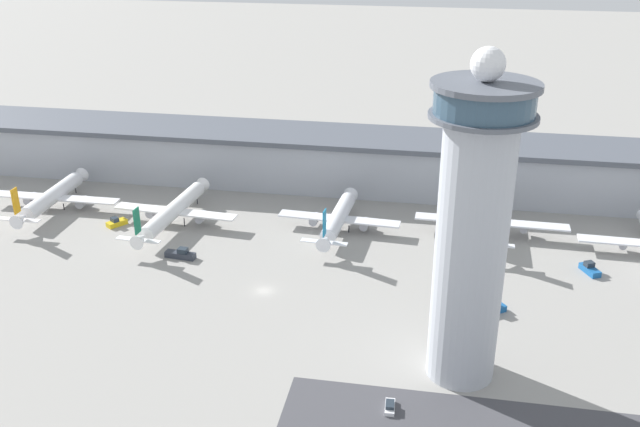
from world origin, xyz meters
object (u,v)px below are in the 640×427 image
service_truck_fuel (116,223)px  service_truck_water (590,269)px  airplane_gate_delta (491,221)px  service_truck_catering (492,309)px  airplane_gate_alpha (52,197)px  car_red_hatchback (390,407)px  control_tower (473,227)px  airplane_gate_bravo (173,211)px  airplane_gate_charlie (338,218)px  service_truck_baggage (181,254)px

service_truck_fuel → service_truck_water: size_ratio=0.93×
airplane_gate_delta → service_truck_catering: bearing=-91.7°
airplane_gate_alpha → airplane_gate_delta: 126.38m
service_truck_water → car_red_hatchback: bearing=-126.1°
service_truck_fuel → car_red_hatchback: bearing=-38.4°
airplane_gate_alpha → service_truck_catering: 130.36m
control_tower → airplane_gate_delta: 69.11m
service_truck_water → car_red_hatchback: 74.28m
service_truck_fuel → control_tower: bearing=-28.8°
service_truck_catering → service_truck_water: service_truck_catering is taller
service_truck_catering → car_red_hatchback: size_ratio=1.56×
service_truck_water → control_tower: bearing=-124.2°
service_truck_water → airplane_gate_delta: bearing=144.1°
airplane_gate_delta → service_truck_water: 28.91m
airplane_gate_bravo → airplane_gate_alpha: bearing=173.5°
airplane_gate_charlie → service_truck_water: bearing=-11.2°
service_truck_catering → car_red_hatchback: (-19.34, -36.58, -0.39)m
control_tower → service_truck_catering: control_tower is taller
control_tower → service_truck_baggage: (-70.08, 36.36, -29.97)m
control_tower → service_truck_water: size_ratio=9.64×
airplane_gate_charlie → car_red_hatchback: (20.67, -72.78, -3.49)m
airplane_gate_bravo → service_truck_baggage: 20.99m
airplane_gate_bravo → airplane_gate_delta: 87.57m
service_truck_catering → airplane_gate_bravo: bearing=159.6°
control_tower → service_truck_baggage: 84.45m
airplane_gate_bravo → service_truck_baggage: bearing=-64.9°
airplane_gate_delta → service_truck_fuel: bearing=-173.8°
service_truck_catering → airplane_gate_delta: bearing=88.3°
airplane_gate_charlie → service_truck_fuel: size_ratio=5.91×
service_truck_fuel → airplane_gate_bravo: bearing=10.8°
service_truck_catering → service_truck_baggage: size_ratio=0.84×
airplane_gate_delta → airplane_gate_alpha: bearing=-178.3°
control_tower → car_red_hatchback: bearing=-132.2°
car_red_hatchback → airplane_gate_charlie: bearing=105.9°
airplane_gate_charlie → service_truck_fuel: bearing=-173.3°
airplane_gate_charlie → car_red_hatchback: airplane_gate_charlie is taller
service_truck_fuel → service_truck_baggage: bearing=-32.4°
airplane_gate_bravo → airplane_gate_charlie: 46.16m
airplane_gate_delta → service_truck_water: bearing=-35.9°
airplane_gate_delta → car_red_hatchback: (-20.55, -76.83, -3.98)m
control_tower → car_red_hatchback: size_ratio=14.15×
service_truck_catering → car_red_hatchback: service_truck_catering is taller
service_truck_water → airplane_gate_bravo: bearing=175.5°
airplane_gate_alpha → airplane_gate_charlie: airplane_gate_alpha is taller
airplane_gate_charlie → service_truck_catering: (40.00, -36.20, -3.09)m
service_truck_baggage → service_truck_water: service_truck_baggage is taller
service_truck_catering → service_truck_fuel: 105.98m
control_tower → airplane_gate_delta: size_ratio=1.52×
control_tower → airplane_gate_bravo: 99.80m
airplane_gate_alpha → airplane_gate_bravo: (39.13, -4.48, 0.35)m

